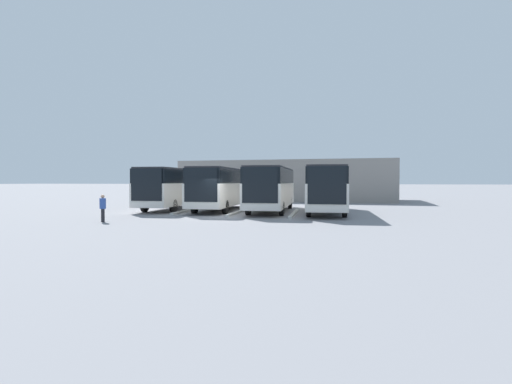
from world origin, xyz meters
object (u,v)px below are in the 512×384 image
at_px(bus_2, 222,187).
at_px(pedestrian, 103,207).
at_px(bus_1, 271,187).
at_px(bus_3, 176,187).
at_px(bus_0, 326,188).

bearing_deg(bus_2, pedestrian, 66.84).
bearing_deg(bus_1, bus_2, -11.22).
xyz_separation_m(bus_2, bus_3, (4.17, -0.24, 0.00)).
distance_m(bus_0, bus_3, 12.55).
bearing_deg(bus_3, bus_0, 170.48).
distance_m(bus_0, bus_1, 4.18).
distance_m(bus_0, pedestrian, 15.37).
bearing_deg(bus_0, pedestrian, 34.74).
bearing_deg(bus_3, pedestrian, 88.80).
xyz_separation_m(bus_0, bus_1, (4.17, -0.24, 0.00)).
relative_size(bus_0, bus_3, 1.00).
relative_size(bus_1, bus_2, 1.00).
bearing_deg(bus_1, bus_0, 171.30).
bearing_deg(bus_0, bus_1, -8.70).
bearing_deg(pedestrian, bus_3, 140.56).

